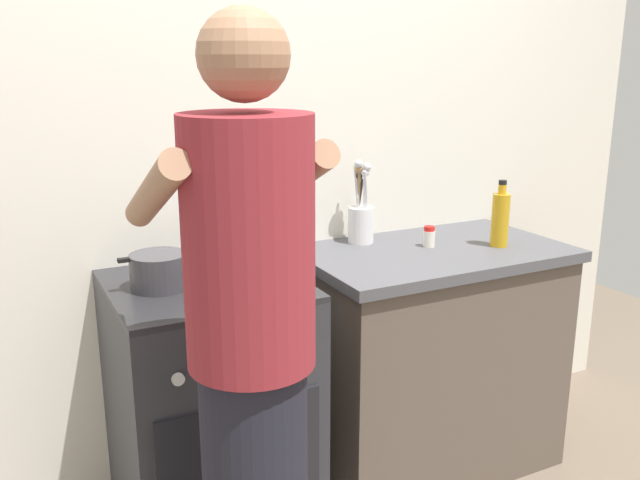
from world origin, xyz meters
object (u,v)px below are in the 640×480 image
Objects in this scene: oil_bottle at (500,219)px; stove_range at (210,410)px; mixing_bowl at (244,263)px; utensil_crock at (361,218)px; person at (252,377)px; pot at (159,271)px; spice_bottle at (429,237)px.

stove_range is at bearing 176.02° from oil_bottle.
utensil_crock reaches higher than mixing_bowl.
oil_bottle is 0.15× the size of person.
pot is 1.28m from oil_bottle.
utensil_crock is 4.05× the size of spice_bottle.
utensil_crock is (0.70, 0.21, 0.55)m from stove_range.
person is (-0.22, -0.63, -0.08)m from mixing_bowl.
person is at bearing -109.29° from mixing_bowl.
oil_bottle is (0.24, -0.11, 0.07)m from spice_bottle.
utensil_crock reaches higher than spice_bottle.
mixing_bowl is 0.67m from person.
stove_range is 1.02m from spice_bottle.
spice_bottle is 0.05× the size of person.
person is (-0.78, -0.82, -0.14)m from utensil_crock.
mixing_bowl is 0.88× the size of utensil_crock.
oil_bottle reaches higher than pot.
spice_bottle is (1.04, 0.02, -0.02)m from pot.
utensil_crock is (0.56, 0.19, 0.05)m from mixing_bowl.
person reaches higher than utensil_crock.
pot is at bearing 179.44° from mixing_bowl.
spice_bottle is 0.28m from oil_bottle.
pot reaches higher than mixing_bowl.
spice_bottle reaches higher than stove_range.
stove_range is at bearing -177.92° from spice_bottle.
oil_bottle is at bearing -3.98° from stove_range.
spice_bottle is at bearing 155.40° from oil_bottle.
utensil_crock is 1.28× the size of oil_bottle.
utensil_crock is 0.19× the size of person.
spice_bottle is at bearing 1.06° from pot.
utensil_crock is 0.27m from spice_bottle.
mixing_bowl is 3.57× the size of spice_bottle.
pot is 0.28m from mixing_bowl.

